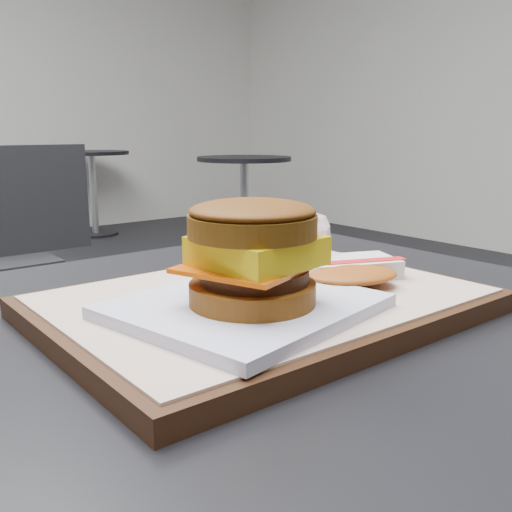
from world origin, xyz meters
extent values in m
cube|color=black|center=(0.00, 0.00, 0.75)|extent=(0.80, 0.60, 0.04)
cube|color=#311A0D|center=(0.05, -0.02, 0.78)|extent=(0.38, 0.28, 0.02)
cube|color=beige|center=(0.05, -0.02, 0.79)|extent=(0.36, 0.26, 0.00)
cube|color=white|center=(0.00, -0.05, 0.80)|extent=(0.22, 0.20, 0.01)
cylinder|color=brown|center=(0.00, -0.06, 0.81)|extent=(0.12, 0.12, 0.02)
cylinder|color=#351608|center=(0.01, -0.06, 0.82)|extent=(0.10, 0.10, 0.01)
cube|color=#EB5808|center=(0.00, -0.06, 0.83)|extent=(0.11, 0.11, 0.00)
cube|color=yellow|center=(0.01, -0.06, 0.84)|extent=(0.09, 0.09, 0.02)
cylinder|color=brown|center=(0.00, -0.06, 0.86)|extent=(0.12, 0.12, 0.02)
ellipsoid|color=brown|center=(0.00, -0.06, 0.87)|extent=(0.11, 0.11, 0.02)
cube|color=silver|center=(0.16, -0.03, 0.80)|extent=(0.10, 0.09, 0.02)
cube|color=red|center=(0.16, -0.04, 0.81)|extent=(0.09, 0.05, 0.00)
ellipsoid|color=#B35D1C|center=(0.13, -0.06, 0.80)|extent=(0.10, 0.09, 0.01)
cube|color=black|center=(0.42, 1.78, 0.68)|extent=(0.40, 0.03, 0.40)
cylinder|color=black|center=(2.20, 2.80, 0.01)|extent=(0.40, 0.40, 0.02)
cylinder|color=#A5A5AA|center=(2.20, 2.80, 0.37)|extent=(0.06, 0.06, 0.70)
cylinder|color=black|center=(2.20, 2.80, 0.73)|extent=(0.66, 0.66, 0.03)
cylinder|color=black|center=(1.80, 4.50, 0.01)|extent=(0.40, 0.40, 0.02)
cylinder|color=#A5A5AA|center=(1.80, 4.50, 0.37)|extent=(0.06, 0.06, 0.70)
cylinder|color=black|center=(1.80, 4.50, 0.73)|extent=(0.66, 0.66, 0.03)
camera|label=1|loc=(-0.27, -0.40, 0.93)|focal=40.00mm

